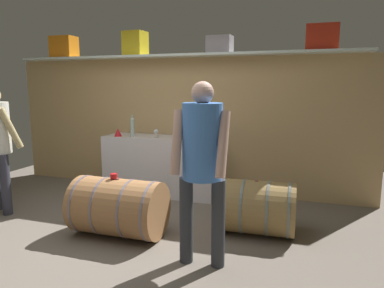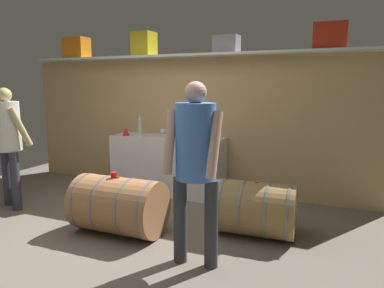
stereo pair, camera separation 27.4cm
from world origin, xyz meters
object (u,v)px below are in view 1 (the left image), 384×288
(work_cabinet, at_px, (161,165))
(wine_bottle_clear, at_px, (132,126))
(wine_glass, at_px, (156,132))
(wine_barrel_near, at_px, (119,207))
(toolcase_orange, at_px, (64,47))
(red_funnel, at_px, (118,132))
(toolcase_yellow, at_px, (135,44))
(toolcase_red, at_px, (322,38))
(wine_barrel_far, at_px, (256,207))
(toolcase_grey, at_px, (220,45))
(wine_bottle_amber, at_px, (182,129))
(visitor_tasting, at_px, (202,155))
(tasting_cup, at_px, (114,176))

(work_cabinet, xyz_separation_m, wine_bottle_clear, (-0.41, -0.09, 0.57))
(wine_glass, bearing_deg, wine_bottle_clear, 178.03)
(wine_bottle_clear, height_order, wine_barrel_near, wine_bottle_clear)
(toolcase_orange, height_order, red_funnel, toolcase_orange)
(toolcase_orange, bearing_deg, toolcase_yellow, -1.68)
(toolcase_red, bearing_deg, wine_barrel_far, -117.56)
(toolcase_red, height_order, wine_glass, toolcase_red)
(wine_glass, bearing_deg, toolcase_grey, 17.96)
(toolcase_grey, height_order, red_funnel, toolcase_grey)
(toolcase_red, relative_size, wine_barrel_far, 0.46)
(wine_bottle_clear, distance_m, wine_barrel_near, 1.68)
(wine_bottle_amber, xyz_separation_m, wine_barrel_far, (1.16, -0.87, -0.70))
(toolcase_grey, height_order, wine_glass, toolcase_grey)
(toolcase_orange, distance_m, toolcase_yellow, 1.26)
(red_funnel, xyz_separation_m, visitor_tasting, (1.78, -1.68, 0.09))
(wine_glass, distance_m, red_funnel, 0.59)
(toolcase_yellow, xyz_separation_m, toolcase_grey, (1.28, 0.00, -0.06))
(wine_glass, distance_m, wine_barrel_near, 1.55)
(wine_glass, height_order, tasting_cup, wine_glass)
(work_cabinet, relative_size, tasting_cup, 23.00)
(toolcase_orange, height_order, wine_barrel_far, toolcase_orange)
(wine_bottle_clear, height_order, visitor_tasting, visitor_tasting)
(wine_bottle_clear, bearing_deg, toolcase_grey, 12.01)
(toolcase_orange, bearing_deg, visitor_tasting, -36.54)
(wine_bottle_amber, xyz_separation_m, visitor_tasting, (0.80, -1.70, -0.00))
(red_funnel, bearing_deg, toolcase_grey, 12.97)
(wine_barrel_far, bearing_deg, wine_bottle_clear, 152.16)
(toolcase_red, bearing_deg, wine_bottle_amber, -170.68)
(wine_bottle_amber, relative_size, tasting_cup, 4.34)
(toolcase_grey, bearing_deg, wine_bottle_clear, -164.25)
(toolcase_grey, xyz_separation_m, visitor_tasting, (0.35, -2.01, -1.14))
(wine_barrel_far, xyz_separation_m, visitor_tasting, (-0.36, -0.83, 0.70))
(toolcase_red, relative_size, tasting_cup, 5.34)
(wine_barrel_far, bearing_deg, toolcase_grey, 118.63)
(wine_barrel_far, bearing_deg, toolcase_yellow, 146.91)
(tasting_cup, bearing_deg, toolcase_red, 39.92)
(toolcase_grey, bearing_deg, wine_glass, -158.30)
(wine_barrel_near, bearing_deg, visitor_tasting, -18.06)
(wine_bottle_amber, bearing_deg, wine_barrel_near, -98.93)
(toolcase_red, bearing_deg, wine_barrel_near, -140.28)
(toolcase_grey, distance_m, wine_bottle_amber, 1.26)
(toolcase_orange, distance_m, toolcase_red, 3.85)
(toolcase_yellow, bearing_deg, visitor_tasting, -46.54)
(toolcase_yellow, height_order, visitor_tasting, toolcase_yellow)
(work_cabinet, height_order, tasting_cup, work_cabinet)
(wine_bottle_clear, relative_size, wine_barrel_near, 0.33)
(toolcase_grey, bearing_deg, toolcase_orange, -176.26)
(wine_bottle_clear, relative_size, wine_barrel_far, 0.38)
(toolcase_yellow, bearing_deg, wine_glass, -27.83)
(toolcase_grey, height_order, wine_bottle_amber, toolcase_grey)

